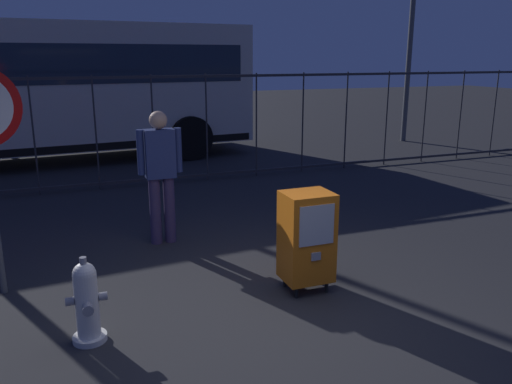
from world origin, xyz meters
TOP-DOWN VIEW (x-y plane):
  - ground_plane at (0.00, 0.00)m, footprint 60.00×60.00m
  - fire_hydrant at (-1.52, 0.33)m, footprint 0.33×0.32m
  - newspaper_box_primary at (0.60, 0.57)m, footprint 0.48×0.42m
  - pedestrian at (-0.48, 2.46)m, footprint 0.55×0.22m
  - fence_barrier at (-0.00, 5.58)m, footprint 18.03×0.04m
  - bus_near at (-2.57, 8.58)m, footprint 10.67×3.48m

SIDE VIEW (x-z plane):
  - ground_plane at x=0.00m, z-range 0.00..0.00m
  - fire_hydrant at x=-1.52m, z-range -0.02..0.72m
  - newspaper_box_primary at x=0.60m, z-range 0.06..1.08m
  - pedestrian at x=-0.48m, z-range 0.11..1.78m
  - fence_barrier at x=0.00m, z-range 0.02..2.02m
  - bus_near at x=-2.57m, z-range 0.21..3.21m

